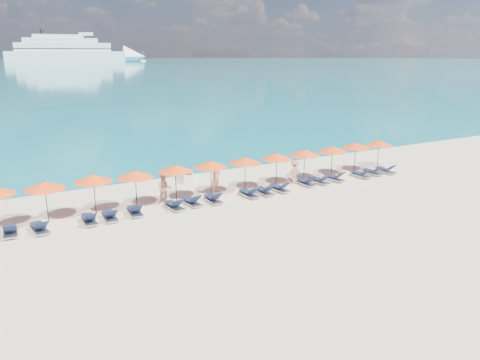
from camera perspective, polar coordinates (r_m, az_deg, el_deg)
ground at (r=25.79m, az=3.32°, el=-4.08°), size 1400.00×1400.00×0.00m
cruise_ship at (r=572.93m, az=-19.07°, el=14.55°), size 152.03×47.50×41.80m
sailboat_near at (r=612.82m, az=-13.31°, el=14.01°), size 5.35×1.78×9.80m
sailboat_far at (r=597.04m, az=-11.74°, el=14.10°), size 6.46×2.15×11.84m
jetski at (r=32.63m, az=-6.42°, el=0.51°), size 1.30×2.17×0.73m
beachgoer_a at (r=29.38m, az=-2.99°, el=0.33°), size 0.85×0.75×1.96m
beachgoer_b at (r=27.61m, az=-9.20°, el=-1.10°), size 0.93×0.69×1.71m
beachgoer_c at (r=31.62m, az=6.64°, el=0.98°), size 1.08×0.56×1.61m
umbrella_1 at (r=25.75m, az=-22.72°, el=-0.60°), size 2.10×2.10×2.28m
umbrella_2 at (r=26.34m, az=-17.46°, el=0.22°), size 2.10×2.10×2.28m
umbrella_3 at (r=26.62m, az=-12.66°, el=0.71°), size 2.10×2.10×2.28m
umbrella_4 at (r=27.57m, az=-7.89°, el=1.43°), size 2.10×2.10×2.28m
umbrella_5 at (r=28.44m, az=-3.59°, el=1.97°), size 2.10×2.10×2.28m
umbrella_6 at (r=29.43m, az=0.62°, el=2.45°), size 2.10×2.10×2.28m
umbrella_7 at (r=30.66m, az=4.49°, el=2.91°), size 2.10×2.10×2.28m
umbrella_8 at (r=32.05m, az=7.89°, el=3.35°), size 2.10×2.10×2.28m
umbrella_9 at (r=33.52m, az=11.21°, el=3.72°), size 2.10×2.10×2.28m
umbrella_10 at (r=35.26m, az=13.92°, el=4.12°), size 2.10×2.10×2.28m
umbrella_11 at (r=36.73m, az=16.58°, el=4.36°), size 2.10×2.10×2.28m
lounger_1 at (r=25.25m, az=-26.24°, el=-5.55°), size 0.73×1.74×0.66m
lounger_2 at (r=25.05m, az=-23.26°, el=-5.36°), size 0.78×1.75×0.66m
lounger_3 at (r=25.43m, az=-17.91°, el=-4.55°), size 0.70×1.73×0.66m
lounger_4 at (r=25.65m, az=-15.59°, el=-4.19°), size 0.72×1.73×0.66m
lounger_5 at (r=26.10m, az=-12.71°, el=-3.67°), size 0.78×1.75×0.66m
lounger_6 at (r=26.63m, az=-8.05°, el=-3.06°), size 0.75×1.74×0.66m
lounger_7 at (r=27.20m, az=-5.92°, el=-2.59°), size 0.75×1.74×0.66m
lounger_8 at (r=27.61m, az=-3.30°, el=-2.27°), size 0.69×1.72×0.66m
lounger_9 at (r=28.61m, az=1.08°, el=-1.62°), size 0.67×1.72×0.66m
lounger_10 at (r=29.15m, az=2.95°, el=-1.32°), size 0.66×1.71×0.66m
lounger_11 at (r=29.85m, az=4.82°, el=-0.96°), size 0.77×1.75×0.66m
lounger_12 at (r=31.40m, az=8.01°, el=-0.24°), size 0.68×1.72×0.66m
lounger_13 at (r=31.99m, az=9.66°, el=-0.03°), size 0.75×1.74×0.66m
lounger_14 at (r=32.88m, az=11.42°, el=0.30°), size 0.79×1.75×0.66m
lounger_15 at (r=34.23m, az=14.52°, el=0.70°), size 0.72×1.73×0.66m
lounger_16 at (r=35.18m, az=15.81°, el=0.99°), size 0.73×1.74×0.66m
lounger_17 at (r=35.96m, az=17.33°, el=1.17°), size 0.71×1.73×0.66m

